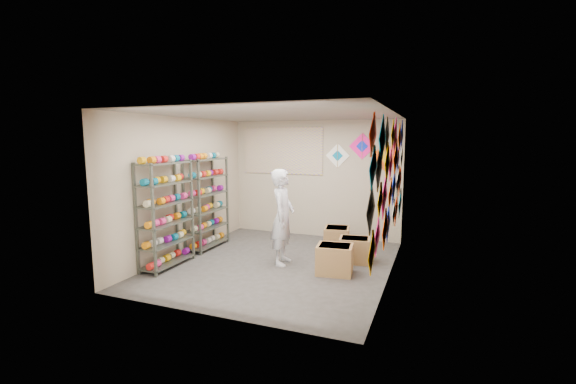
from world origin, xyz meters
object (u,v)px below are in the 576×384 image
at_px(shopkeeper, 283,217).
at_px(carton_b, 354,250).
at_px(shelf_rack_back, 207,203).
at_px(carton_a, 335,259).
at_px(carton_c, 337,239).
at_px(shelf_rack_front, 166,215).

relative_size(shopkeeper, carton_b, 3.13).
relative_size(shelf_rack_back, carton_a, 3.20).
distance_m(shopkeeper, carton_a, 1.21).
bearing_deg(shopkeeper, carton_c, -36.81).
distance_m(shelf_rack_front, carton_b, 3.50).
distance_m(carton_b, carton_c, 0.82).
bearing_deg(carton_b, shopkeeper, -163.08).
distance_m(shelf_rack_front, carton_a, 3.07).
bearing_deg(shelf_rack_back, shelf_rack_front, -90.00).
height_order(shelf_rack_back, carton_c, shelf_rack_back).
relative_size(shelf_rack_front, carton_b, 3.41).
height_order(shopkeeper, carton_c, shopkeeper).
bearing_deg(carton_c, carton_b, -61.97).
height_order(shelf_rack_front, shopkeeper, shelf_rack_front).
xyz_separation_m(shelf_rack_back, shopkeeper, (1.87, -0.40, -0.08)).
relative_size(shelf_rack_front, shelf_rack_back, 1.00).
distance_m(shelf_rack_front, shopkeeper, 2.08).
height_order(shelf_rack_back, shopkeeper, shelf_rack_back).
height_order(shelf_rack_front, carton_c, shelf_rack_front).
xyz_separation_m(carton_a, carton_b, (0.19, 0.74, -0.02)).
bearing_deg(shelf_rack_front, carton_b, 25.56).
bearing_deg(shopkeeper, shelf_rack_front, 109.13).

